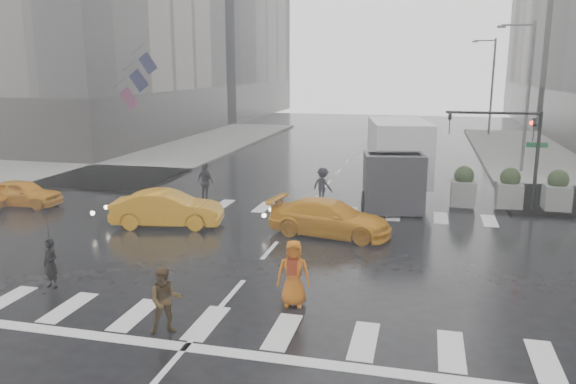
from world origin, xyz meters
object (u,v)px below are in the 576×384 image
(taxi_mid, at_px, (167,209))
(pedestrian_orange, at_px, (293,273))
(box_truck, at_px, (397,159))
(taxi_front, at_px, (22,193))
(pedestrian_brown, at_px, (166,300))
(traffic_signal_pole, at_px, (514,140))

(taxi_mid, bearing_deg, pedestrian_orange, -145.00)
(box_truck, bearing_deg, taxi_front, -172.54)
(taxi_mid, bearing_deg, pedestrian_brown, -166.28)
(traffic_signal_pole, relative_size, taxi_front, 1.22)
(traffic_signal_pole, height_order, taxi_mid, traffic_signal_pole)
(traffic_signal_pole, distance_m, taxi_front, 22.61)
(taxi_mid, bearing_deg, box_truck, -63.44)
(pedestrian_brown, height_order, box_truck, box_truck)
(traffic_signal_pole, xyz_separation_m, pedestrian_brown, (-9.76, -14.72, -2.38))
(pedestrian_brown, distance_m, box_truck, 16.38)
(taxi_mid, distance_m, box_truck, 11.28)
(box_truck, bearing_deg, pedestrian_brown, -116.89)
(taxi_front, height_order, box_truck, box_truck)
(pedestrian_brown, relative_size, pedestrian_orange, 0.91)
(pedestrian_orange, bearing_deg, taxi_mid, 126.63)
(traffic_signal_pole, xyz_separation_m, box_truck, (-5.11, 0.94, -1.20))
(pedestrian_brown, height_order, taxi_mid, pedestrian_brown)
(traffic_signal_pole, height_order, taxi_front, traffic_signal_pole)
(pedestrian_orange, xyz_separation_m, box_truck, (2.01, 13.34, 1.09))
(pedestrian_orange, height_order, box_truck, box_truck)
(pedestrian_orange, xyz_separation_m, taxi_front, (-14.90, 7.91, -0.30))
(taxi_front, height_order, taxi_mid, taxi_mid)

